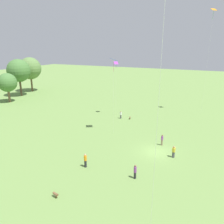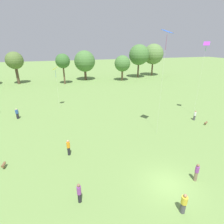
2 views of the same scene
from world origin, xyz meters
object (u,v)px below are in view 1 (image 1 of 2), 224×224
(kite_2, at_px, (116,65))
(person_3, at_px, (135,172))
(person_2, at_px, (85,160))
(person_5, at_px, (121,115))
(dog_1, at_px, (55,194))
(kite_3, at_px, (114,62))
(person_0, at_px, (174,152))
(kite_1, at_px, (213,16))
(person_4, at_px, (162,140))
(dog_0, at_px, (130,118))

(kite_2, bearing_deg, person_3, -58.33)
(person_2, height_order, person_5, person_2)
(person_5, xyz_separation_m, kite_2, (1.44, 1.83, 10.03))
(person_2, height_order, dog_1, person_2)
(dog_1, bearing_deg, kite_3, 15.76)
(person_0, bearing_deg, person_5, -151.14)
(kite_1, xyz_separation_m, kite_3, (-18.90, 12.96, -8.18))
(person_0, xyz_separation_m, dog_1, (-13.62, 9.10, -0.43))
(dog_1, bearing_deg, kite_1, -7.30)
(person_0, distance_m, person_3, 7.62)
(kite_1, bearing_deg, dog_1, -102.10)
(person_4, height_order, dog_0, person_4)
(person_4, bearing_deg, kite_1, -7.53)
(person_5, bearing_deg, dog_1, 32.80)
(person_0, height_order, dog_0, person_0)
(person_0, xyz_separation_m, person_5, (12.25, 13.24, -0.02))
(person_3, bearing_deg, kite_3, 57.96)
(person_4, height_order, kite_2, kite_2)
(kite_2, height_order, kite_3, kite_3)
(person_0, relative_size, dog_0, 2.23)
(kite_3, bearing_deg, person_2, -163.27)
(person_4, relative_size, dog_1, 2.52)
(person_3, relative_size, kite_1, 0.08)
(person_0, bearing_deg, kite_2, -150.63)
(kite_2, xyz_separation_m, dog_1, (-27.31, -5.97, -10.44))
(person_0, distance_m, kite_3, 16.58)
(person_0, distance_m, kite_1, 30.49)
(dog_0, bearing_deg, person_4, -69.89)
(kite_2, xyz_separation_m, dog_0, (-0.93, -3.71, -10.52))
(person_5, bearing_deg, kite_1, 150.11)
(person_2, bearing_deg, dog_0, 8.07)
(kite_1, bearing_deg, person_4, -97.15)
(person_4, bearing_deg, kite_2, 54.16)
(person_3, relative_size, kite_2, 0.15)
(kite_1, height_order, kite_2, kite_1)
(kite_2, height_order, dog_0, kite_2)
(kite_1, bearing_deg, dog_0, -136.93)
(person_0, height_order, kite_2, kite_2)
(person_3, bearing_deg, person_0, -1.04)
(kite_3, bearing_deg, dog_1, -164.91)
(kite_1, height_order, dog_1, kite_1)
(person_3, bearing_deg, dog_1, 159.68)
(person_0, distance_m, person_2, 12.02)
(person_5, height_order, kite_2, kite_2)
(kite_1, distance_m, dog_1, 43.38)
(person_5, height_order, dog_1, person_5)
(dog_0, distance_m, dog_1, 26.48)
(person_0, relative_size, kite_1, 0.08)
(person_5, height_order, dog_0, person_5)
(person_0, relative_size, person_3, 0.96)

